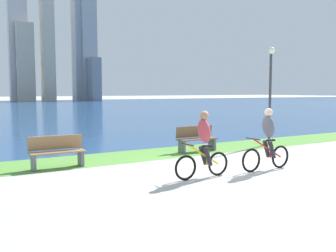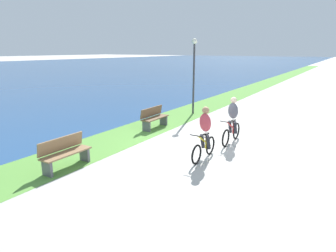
% 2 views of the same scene
% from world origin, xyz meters
% --- Properties ---
extents(ground_plane, '(300.00, 300.00, 0.00)m').
position_xyz_m(ground_plane, '(0.00, 0.00, 0.00)').
color(ground_plane, '#B2AFA8').
extents(grass_strip_bayside, '(120.00, 2.17, 0.01)m').
position_xyz_m(grass_strip_bayside, '(0.00, 2.89, 0.00)').
color(grass_strip_bayside, '#59933D').
rests_on(grass_strip_bayside, ground).
extents(cyclist_lead, '(1.59, 0.52, 1.65)m').
position_xyz_m(cyclist_lead, '(-0.75, -0.83, 0.83)').
color(cyclist_lead, black).
rests_on(cyclist_lead, ground).
extents(cyclist_trailing, '(1.71, 0.52, 1.67)m').
position_xyz_m(cyclist_trailing, '(1.28, -0.97, 0.83)').
color(cyclist_trailing, black).
rests_on(cyclist_trailing, ground).
extents(bench_near_path, '(1.50, 0.47, 0.90)m').
position_xyz_m(bench_near_path, '(1.46, 2.60, 0.45)').
color(bench_near_path, brown).
rests_on(bench_near_path, ground).
extents(bench_far_along_path, '(1.50, 0.47, 0.90)m').
position_xyz_m(bench_far_along_path, '(-3.52, 2.22, 0.45)').
color(bench_far_along_path, olive).
rests_on(bench_far_along_path, ground).
extents(lamppost_tall, '(0.28, 0.28, 3.84)m').
position_xyz_m(lamppost_tall, '(4.94, 2.51, 2.52)').
color(lamppost_tall, '#38383D').
rests_on(lamppost_tall, ground).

